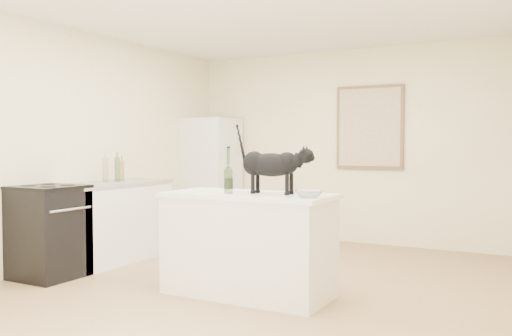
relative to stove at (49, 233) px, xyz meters
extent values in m
plane|color=#A37E56|center=(1.95, 0.60, -0.45)|extent=(5.50, 5.50, 0.00)
plane|color=white|center=(1.95, 0.60, 2.15)|extent=(5.50, 5.50, 0.00)
plane|color=#FEF2C4|center=(1.95, 3.35, 0.85)|extent=(4.50, 0.00, 4.50)
plane|color=#FEF2C4|center=(-0.30, 0.60, 0.85)|extent=(0.00, 5.50, 5.50)
cube|color=white|center=(2.05, 0.40, -0.02)|extent=(1.44, 0.67, 0.86)
cube|color=white|center=(2.05, 0.40, 0.43)|extent=(1.50, 0.70, 0.04)
cube|color=white|center=(0.00, 0.90, -0.02)|extent=(0.60, 1.40, 0.86)
cube|color=gray|center=(0.00, 0.90, 0.43)|extent=(0.62, 1.44, 0.04)
cube|color=black|center=(0.00, 0.00, 0.00)|extent=(0.60, 0.60, 0.90)
cube|color=white|center=(0.00, 2.95, 0.40)|extent=(0.68, 0.68, 1.70)
cube|color=brown|center=(2.25, 3.32, 1.10)|extent=(0.90, 0.03, 1.10)
cube|color=beige|center=(2.25, 3.30, 1.10)|extent=(0.82, 0.00, 1.02)
cylinder|color=#336126|center=(1.91, 0.30, 0.63)|extent=(0.08, 0.08, 0.36)
imported|color=silver|center=(2.68, 0.27, 0.48)|extent=(0.32, 0.32, 0.06)
cube|color=beige|center=(0.34, 3.06, 0.82)|extent=(0.05, 0.12, 0.16)
cylinder|color=gray|center=(-0.02, 0.82, 0.59)|extent=(0.06, 0.06, 0.28)
cylinder|color=#204717|center=(0.01, 0.98, 0.59)|extent=(0.06, 0.06, 0.28)
cylinder|color=brown|center=(-0.03, 1.10, 0.57)|extent=(0.06, 0.06, 0.23)
camera|label=1|loc=(4.40, -3.80, 0.88)|focal=38.72mm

